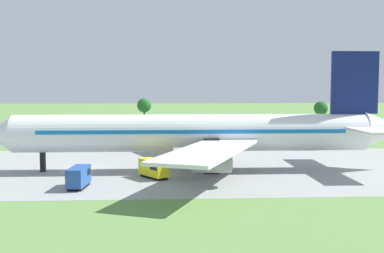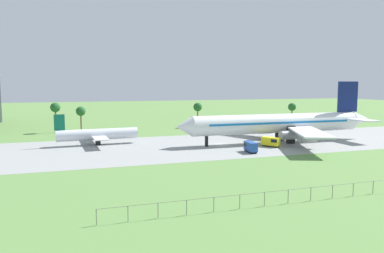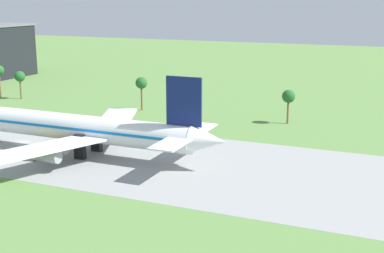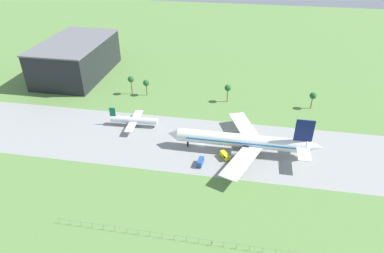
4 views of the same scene
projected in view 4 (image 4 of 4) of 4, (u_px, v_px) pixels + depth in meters
The scene contains 10 objects.
ground_plane at pixel (200, 144), 156.51m from camera, with size 600.00×600.00×0.00m, color #5B8442.
taxiway_strip at pixel (200, 144), 156.50m from camera, with size 320.00×44.00×0.02m.
jet_airliner at pixel (244, 141), 148.44m from camera, with size 67.05×53.60×18.74m.
regional_aircraft at pixel (134, 120), 168.88m from camera, with size 23.85×21.31×9.33m.
baggage_tug at pixel (225, 156), 146.52m from camera, with size 4.59×5.36×2.71m.
catering_van at pixel (200, 162), 142.94m from camera, with size 2.49×5.33×2.76m.
perimeter_fence at pixel (174, 236), 109.64m from camera, with size 80.10×0.10×2.10m.
no_stopping_sign at pixel (212, 243), 107.77m from camera, with size 0.44×0.08×1.68m.
terminal_building at pixel (76, 58), 219.56m from camera, with size 36.72×61.20×22.51m.
palm_tree_row at pixel (202, 87), 190.53m from camera, with size 104.74×3.60×11.14m.
Camera 4 is at (18.73, -127.68, 89.00)m, focal length 32.00 mm.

